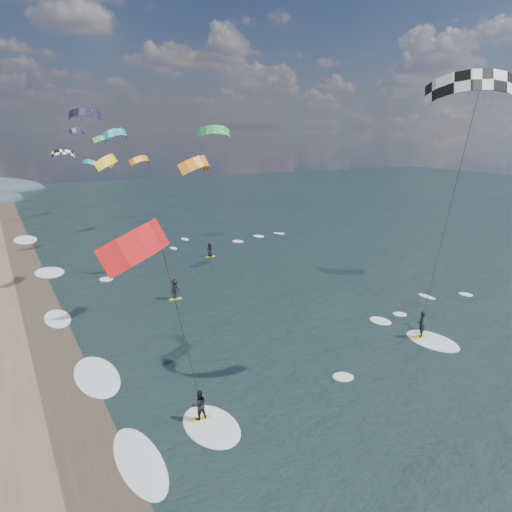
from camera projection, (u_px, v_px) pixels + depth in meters
name	position (u px, v px, depth m)	size (l,w,h in m)	color
ground	(406.00, 468.00, 21.84)	(260.00, 260.00, 0.00)	black
wet_sand_strip	(81.00, 427.00, 24.86)	(3.00, 240.00, 0.00)	#382D23
kitesurfer_near_a	(469.00, 140.00, 26.19)	(8.05, 9.54, 17.64)	yellow
kitesurfer_near_b	(179.00, 313.00, 18.91)	(6.75, 9.15, 12.34)	yellow
far_kitesurfers	(175.00, 270.00, 49.02)	(12.05, 17.91, 1.81)	yellow
bg_kite_field	(110.00, 142.00, 64.21)	(12.91, 72.29, 8.83)	teal
shoreline_surf	(88.00, 380.00, 29.46)	(2.40, 79.40, 0.11)	white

